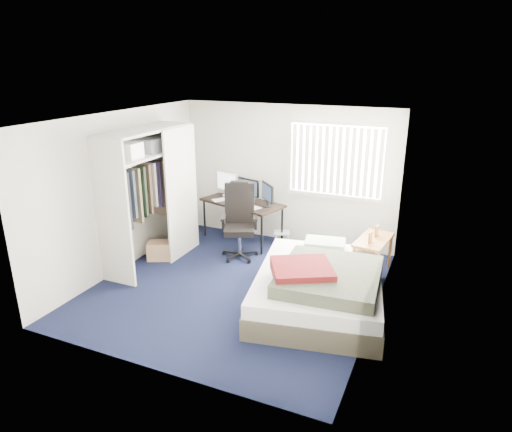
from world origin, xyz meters
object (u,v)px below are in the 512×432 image
at_px(office_chair, 240,228).
at_px(nightstand, 373,243).
at_px(bed, 320,285).
at_px(desk, 243,200).

bearing_deg(office_chair, nightstand, 4.92).
bearing_deg(office_chair, bed, -32.56).
relative_size(nightstand, bed, 0.36).
relative_size(desk, nightstand, 1.83).
xyz_separation_m(desk, nightstand, (2.47, -0.48, -0.26)).
xyz_separation_m(office_chair, nightstand, (2.22, 0.19, 0.03)).
height_order(nightstand, bed, nightstand).
relative_size(desk, bed, 0.66).
bearing_deg(bed, office_chair, 147.44).
distance_m(desk, bed, 2.72).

